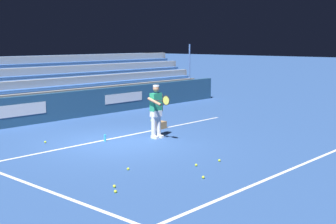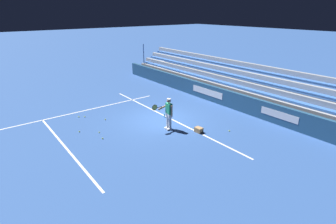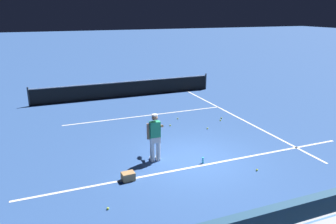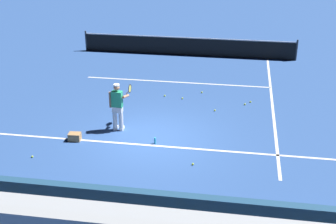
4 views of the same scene
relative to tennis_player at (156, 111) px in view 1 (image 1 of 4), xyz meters
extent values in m
plane|color=#2D5193|center=(1.34, -0.48, -0.89)|extent=(160.00, 160.00, 0.00)
cube|color=white|center=(1.34, -0.98, -0.89)|extent=(12.00, 0.10, 0.01)
cube|color=white|center=(5.45, 3.52, -0.89)|extent=(0.10, 12.00, 0.01)
cube|color=white|center=(1.34, 5.02, -0.89)|extent=(8.22, 0.10, 0.01)
cube|color=navy|center=(1.34, -5.24, -0.34)|extent=(22.10, 0.24, 1.10)
cube|color=silver|center=(2.16, -5.11, -0.29)|extent=(2.80, 0.01, 0.44)
cube|color=silver|center=(-3.29, -5.11, -0.29)|extent=(2.20, 0.01, 0.40)
cube|color=#9EA3A8|center=(1.34, -7.04, -0.34)|extent=(21.00, 2.40, 1.10)
cube|color=blue|center=(1.34, -6.24, 0.29)|extent=(20.58, 0.40, 0.12)
cube|color=#9EA3A8|center=(1.34, -6.52, 0.43)|extent=(21.00, 0.24, 0.45)
cube|color=blue|center=(1.34, -7.04, 0.74)|extent=(20.58, 0.40, 0.12)
cube|color=#9EA3A8|center=(1.34, -7.32, 0.88)|extent=(21.00, 0.24, 0.45)
cylinder|color=#4C70B2|center=(-8.84, -5.94, 0.58)|extent=(0.08, 0.08, 2.95)
cylinder|color=silver|center=(-0.12, -0.02, -0.45)|extent=(0.15, 0.15, 0.88)
cylinder|color=silver|center=(0.10, -0.03, -0.45)|extent=(0.15, 0.15, 0.88)
cube|color=white|center=(-0.11, 0.04, -0.85)|extent=(0.13, 0.29, 0.09)
cube|color=white|center=(0.11, 0.03, -0.85)|extent=(0.13, 0.29, 0.09)
cube|color=silver|center=(-0.01, -0.03, -0.09)|extent=(0.35, 0.24, 0.20)
cube|color=#239366|center=(-0.01, -0.03, 0.28)|extent=(0.37, 0.23, 0.58)
sphere|color=#A37556|center=(-0.01, -0.02, 0.71)|extent=(0.21, 0.21, 0.21)
cylinder|color=white|center=(-0.01, -0.02, 0.80)|extent=(0.20, 0.20, 0.05)
cylinder|color=#A37556|center=(-0.25, -0.01, 0.24)|extent=(0.09, 0.09, 0.56)
cylinder|color=#A37556|center=(0.25, 0.16, 0.33)|extent=(0.12, 0.59, 0.24)
cylinder|color=black|center=(0.26, 0.40, 0.38)|extent=(0.05, 0.30, 0.03)
torus|color=black|center=(0.28, 0.68, 0.42)|extent=(0.04, 0.31, 0.31)
cylinder|color=#D6D14C|center=(0.28, 0.68, 0.42)|extent=(0.02, 0.27, 0.27)
cube|color=#A87F51|center=(-1.26, -1.02, -0.76)|extent=(0.42, 0.33, 0.26)
sphere|color=#CCE533|center=(2.57, 3.91, -0.86)|extent=(0.07, 0.07, 0.07)
sphere|color=#CCE533|center=(1.09, 3.29, -0.86)|extent=(0.07, 0.07, 0.07)
sphere|color=#CCE533|center=(4.59, 3.20, -0.86)|extent=(0.07, 0.07, 0.07)
sphere|color=#CCE533|center=(1.85, 3.13, -0.86)|extent=(0.07, 0.07, 0.07)
sphere|color=#CCE533|center=(2.85, -2.01, -0.86)|extent=(0.07, 0.07, 0.07)
sphere|color=#CCE533|center=(-2.19, -2.36, -0.86)|extent=(0.07, 0.07, 0.07)
sphere|color=#CCE533|center=(4.37, 2.92, -0.86)|extent=(0.07, 0.07, 0.07)
sphere|color=#CCE533|center=(3.24, 2.13, -0.86)|extent=(0.07, 0.07, 0.07)
cylinder|color=#33B2E5|center=(1.46, -0.83, -0.78)|extent=(0.07, 0.07, 0.22)
camera|label=1|loc=(10.73, 10.23, 2.20)|focal=50.00mm
camera|label=2|loc=(-10.06, 7.84, 5.07)|focal=28.00mm
camera|label=3|loc=(-3.51, -9.97, 4.19)|focal=35.00mm
camera|label=4|loc=(4.07, -14.33, 6.46)|focal=50.00mm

